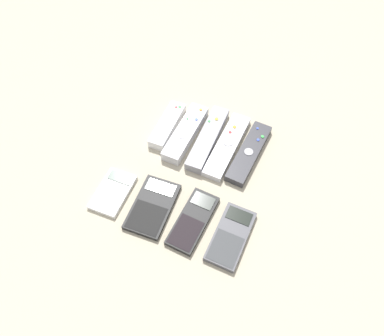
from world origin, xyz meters
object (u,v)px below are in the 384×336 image
remote_2 (206,138)px  calculator_2 (193,220)px  remote_1 (186,133)px  remote_4 (249,153)px  calculator_1 (153,206)px  remote_3 (227,146)px  calculator_3 (231,236)px  remote_0 (168,125)px  calculator_0 (113,192)px

remote_2 → calculator_2: remote_2 is taller
remote_1 → remote_4: (0.17, 0.01, -0.00)m
calculator_1 → calculator_2: size_ratio=0.97×
remote_2 → calculator_1: remote_2 is taller
remote_3 → calculator_3: bearing=-65.9°
remote_0 → remote_3: 0.17m
calculator_2 → remote_2: bearing=108.0°
remote_3 → remote_0: bearing=-177.7°
remote_1 → calculator_3: size_ratio=1.27×
calculator_1 → calculator_2: same height
remote_1 → calculator_3: remote_1 is taller
remote_2 → calculator_2: size_ratio=1.33×
remote_0 → remote_2: bearing=-0.8°
remote_1 → remote_4: size_ratio=0.95×
remote_4 → calculator_2: (-0.05, -0.22, -0.00)m
remote_2 → calculator_3: (0.15, -0.22, -0.01)m
remote_3 → remote_2: bearing=-177.8°
remote_2 → remote_4: remote_2 is taller
remote_0 → remote_2: 0.11m
calculator_2 → calculator_3: same height
remote_1 → remote_2: 0.06m
remote_1 → remote_2: remote_1 is taller
remote_2 → calculator_3: bearing=-57.7°
remote_4 → calculator_3: size_ratio=1.33×
remote_1 → calculator_3: bearing=-45.5°
calculator_0 → calculator_3: size_ratio=0.81×
remote_0 → remote_3: bearing=-0.8°
remote_1 → calculator_1: (0.02, -0.22, -0.01)m
calculator_3 → remote_1: bearing=134.3°
remote_1 → remote_4: remote_1 is taller
remote_0 → remote_1: 0.05m
calculator_3 → remote_3: bearing=113.6°
remote_1 → remote_0: bearing=175.1°
remote_1 → remote_3: bearing=5.3°
remote_0 → remote_1: remote_1 is taller
remote_1 → calculator_3: 0.30m
remote_1 → remote_2: bearing=8.8°
calculator_1 → calculator_0: bearing=178.6°
remote_3 → calculator_3: (0.09, -0.23, -0.00)m
remote_0 → calculator_3: (0.26, -0.22, -0.01)m
remote_0 → remote_3: remote_0 is taller
remote_0 → remote_3: (0.17, 0.00, -0.00)m
remote_2 → calculator_2: 0.23m
remote_4 → calculator_3: 0.23m
calculator_0 → remote_2: bearing=56.6°
remote_4 → calculator_0: 0.34m
remote_0 → remote_1: size_ratio=0.81×
remote_3 → calculator_2: remote_3 is taller
remote_2 → remote_0: bearing=179.5°
calculator_2 → remote_4: bearing=79.4°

